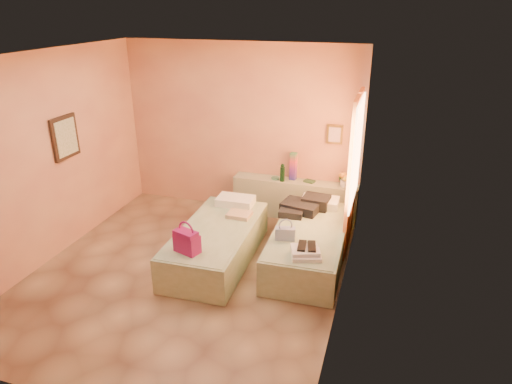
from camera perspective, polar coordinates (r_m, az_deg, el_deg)
ground at (r=6.27m, az=-8.48°, el=-9.95°), size 4.50×4.50×0.00m
room_walls at (r=5.93m, az=-5.34°, el=7.28°), size 4.02×4.51×2.81m
headboard_ledge at (r=7.59m, az=4.84°, el=-0.88°), size 2.05×0.30×0.65m
bed_left at (r=6.40m, az=-4.93°, el=-6.44°), size 0.95×2.02×0.50m
bed_right at (r=6.38m, az=6.62°, el=-6.61°), size 0.95×2.02×0.50m
water_bottle at (r=7.39m, az=3.32°, el=2.37°), size 0.08×0.08×0.28m
rainbow_box at (r=7.45m, az=4.68°, el=3.23°), size 0.11×0.11×0.45m
small_dish at (r=7.51m, az=2.42°, el=1.73°), size 0.13×0.13×0.03m
green_book at (r=7.44m, az=6.69°, el=1.34°), size 0.20×0.17×0.03m
flower_vase at (r=7.31m, az=10.97°, el=1.71°), size 0.22×0.22×0.27m
magenta_handbag at (r=5.67m, az=-8.63°, el=-6.09°), size 0.36×0.27×0.30m
khaki_garment at (r=6.56m, az=-2.11°, el=-2.84°), size 0.34×0.27×0.06m
clothes_pile at (r=6.73m, az=6.02°, el=-1.73°), size 0.60×0.60×0.17m
blue_handbag at (r=5.93m, az=3.68°, el=-5.22°), size 0.27×0.16×0.17m
towel_stack at (r=5.59m, az=6.30°, el=-7.59°), size 0.42×0.39×0.10m
sandal_pair at (r=5.60m, az=6.35°, el=-6.77°), size 0.22×0.28×0.03m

